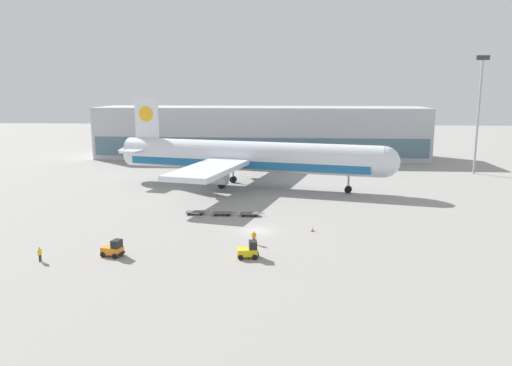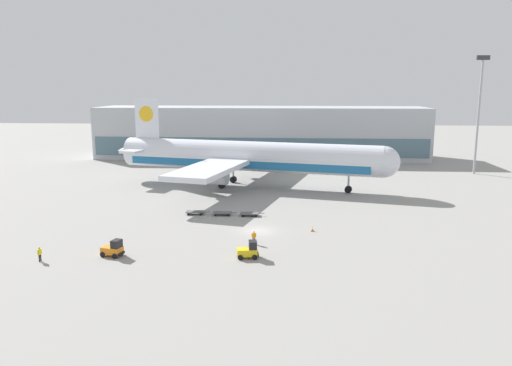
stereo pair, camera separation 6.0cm
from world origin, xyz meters
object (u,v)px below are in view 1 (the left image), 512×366
airplane_main (244,157)px  ground_crew_near (40,253)px  baggage_tug_mid (249,250)px  traffic_cone_near (313,229)px  baggage_tug_foreground (113,249)px  ground_crew_far (254,236)px  light_mast (479,107)px  baggage_dolly_lead (195,212)px  baggage_dolly_third (250,213)px  baggage_dolly_second (222,213)px

airplane_main → ground_crew_near: airplane_main is taller
baggage_tug_mid → traffic_cone_near: size_ratio=3.94×
baggage_tug_foreground → ground_crew_far: bearing=33.5°
traffic_cone_near → light_mast: bearing=52.2°
baggage_tug_mid → baggage_dolly_lead: baggage_tug_mid is taller
baggage_tug_foreground → ground_crew_far: size_ratio=1.59×
light_mast → baggage_dolly_third: light_mast is taller
baggage_tug_foreground → baggage_tug_mid: bearing=15.8°
ground_crew_near → ground_crew_far: size_ratio=1.00×
light_mast → traffic_cone_near: light_mast is taller
baggage_tug_mid → traffic_cone_near: baggage_tug_mid is taller
baggage_tug_mid → baggage_dolly_second: bearing=98.8°
baggage_tug_mid → ground_crew_near: size_ratio=1.54×
light_mast → baggage_tug_foreground: light_mast is taller
airplane_main → traffic_cone_near: size_ratio=85.90×
airplane_main → baggage_tug_foreground: airplane_main is taller
light_mast → airplane_main: size_ratio=0.46×
ground_crew_far → traffic_cone_near: size_ratio=2.56×
airplane_main → baggage_dolly_third: 23.90m
baggage_tug_mid → baggage_dolly_lead: (-10.02, 19.29, -0.49)m
light_mast → baggage_dolly_lead: bearing=-143.5°
baggage_dolly_lead → baggage_dolly_third: bearing=-6.1°
light_mast → baggage_dolly_second: 68.12m
airplane_main → baggage_dolly_third: size_ratio=15.28×
light_mast → baggage_tug_foreground: (-61.80, -61.39, -14.10)m
baggage_dolly_third → ground_crew_far: bearing=-86.6°
airplane_main → baggage_dolly_lead: airplane_main is taller
baggage_tug_mid → ground_crew_near: baggage_tug_mid is taller
airplane_main → baggage_tug_mid: (4.73, -42.01, -4.96)m
ground_crew_far → baggage_dolly_lead: bearing=117.4°
light_mast → baggage_dolly_lead: light_mast is taller
baggage_tug_foreground → baggage_dolly_second: baggage_tug_foreground is taller
baggage_tug_mid → traffic_cone_near: 13.77m
light_mast → baggage_dolly_second: light_mast is taller
ground_crew_near → baggage_dolly_second: bearing=161.8°
baggage_tug_foreground → ground_crew_near: baggage_tug_foreground is taller
baggage_tug_foreground → baggage_dolly_lead: 20.68m
ground_crew_far → traffic_cone_near: ground_crew_far is taller
baggage_dolly_second → traffic_cone_near: size_ratio=5.62×
baggage_tug_foreground → baggage_dolly_third: baggage_tug_foreground is taller
baggage_tug_mid → traffic_cone_near: (7.72, 11.40, -0.55)m
ground_crew_near → ground_crew_far: ground_crew_far is taller
baggage_dolly_third → traffic_cone_near: 11.96m
baggage_tug_foreground → traffic_cone_near: baggage_tug_foreground is taller
baggage_tug_foreground → light_mast: bearing=58.5°
baggage_dolly_lead → ground_crew_near: 25.95m
baggage_dolly_second → baggage_dolly_lead: bearing=173.3°
baggage_tug_mid → ground_crew_far: bearing=79.9°
light_mast → baggage_dolly_third: 65.07m
airplane_main → baggage_tug_foreground: (-11.00, -42.58, -4.96)m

